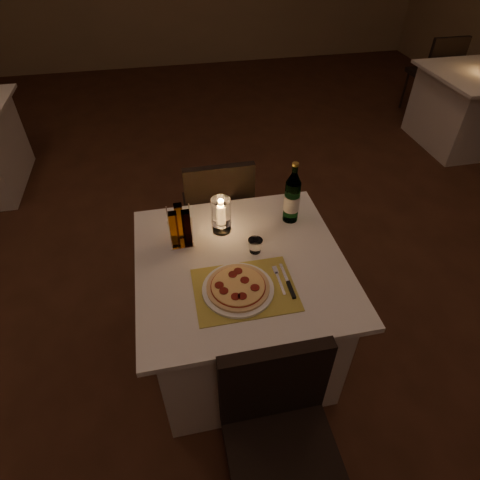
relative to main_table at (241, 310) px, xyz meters
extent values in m
cube|color=#452416|center=(-0.20, 0.21, -0.38)|extent=(8.00, 10.00, 0.02)
cube|color=silver|center=(0.00, 0.00, -0.02)|extent=(0.88, 0.88, 0.71)
cube|color=silver|center=(0.00, 0.00, 0.35)|extent=(1.00, 1.00, 0.03)
cube|color=black|center=(0.00, -0.80, 0.09)|extent=(0.42, 0.42, 0.05)
cube|color=black|center=(0.00, -0.61, 0.32)|extent=(0.42, 0.05, 0.42)
cylinder|color=black|center=(-0.17, -0.63, -0.15)|extent=(0.03, 0.03, 0.44)
cylinder|color=black|center=(0.17, -0.63, -0.15)|extent=(0.03, 0.03, 0.44)
cube|color=black|center=(0.00, 0.80, 0.09)|extent=(0.42, 0.42, 0.05)
cube|color=black|center=(0.00, 0.62, 0.32)|extent=(0.42, 0.05, 0.42)
cylinder|color=black|center=(0.17, 0.97, -0.15)|extent=(0.03, 0.03, 0.44)
cylinder|color=black|center=(-0.17, 0.97, -0.15)|extent=(0.03, 0.03, 0.44)
cylinder|color=black|center=(0.17, 0.63, -0.15)|extent=(0.03, 0.03, 0.44)
cylinder|color=black|center=(-0.17, 0.63, -0.15)|extent=(0.03, 0.03, 0.44)
cube|color=gold|center=(-0.02, -0.18, 0.37)|extent=(0.45, 0.34, 0.00)
cylinder|color=white|center=(-0.05, -0.18, 0.38)|extent=(0.32, 0.32, 0.01)
cylinder|color=#D8B77F|center=(-0.05, -0.18, 0.39)|extent=(0.28, 0.28, 0.01)
cylinder|color=maroon|center=(-0.05, -0.18, 0.40)|extent=(0.24, 0.24, 0.00)
cylinder|color=#EACC7F|center=(-0.05, -0.18, 0.40)|extent=(0.24, 0.24, 0.00)
cylinder|color=maroon|center=(-0.01, -0.16, 0.40)|extent=(0.04, 0.04, 0.00)
cylinder|color=maroon|center=(-0.03, -0.10, 0.40)|extent=(0.04, 0.04, 0.00)
cylinder|color=maroon|center=(-0.06, -0.11, 0.40)|extent=(0.04, 0.04, 0.00)
cylinder|color=maroon|center=(-0.13, -0.16, 0.40)|extent=(0.04, 0.04, 0.00)
cylinder|color=maroon|center=(-0.12, -0.20, 0.40)|extent=(0.04, 0.04, 0.00)
cylinder|color=maroon|center=(-0.07, -0.24, 0.40)|extent=(0.04, 0.04, 0.00)
cylinder|color=maroon|center=(-0.04, -0.25, 0.40)|extent=(0.04, 0.04, 0.00)
cylinder|color=maroon|center=(0.02, -0.21, 0.40)|extent=(0.04, 0.04, 0.00)
cube|color=silver|center=(0.15, -0.18, 0.37)|extent=(0.01, 0.14, 0.00)
cube|color=silver|center=(0.15, -0.09, 0.37)|extent=(0.02, 0.05, 0.00)
cube|color=black|center=(0.18, -0.23, 0.38)|extent=(0.02, 0.10, 0.01)
cube|color=silver|center=(0.18, -0.12, 0.37)|extent=(0.01, 0.12, 0.00)
cylinder|color=#519758|center=(0.33, 0.27, 0.48)|extent=(0.08, 0.08, 0.23)
cylinder|color=#519758|center=(0.33, 0.27, 0.68)|extent=(0.03, 0.03, 0.04)
cylinder|color=gold|center=(0.33, 0.27, 0.70)|extent=(0.03, 0.03, 0.01)
cylinder|color=silver|center=(0.33, 0.27, 0.48)|extent=(0.08, 0.08, 0.09)
cylinder|color=white|center=(-0.05, 0.25, 0.37)|extent=(0.10, 0.10, 0.01)
cylinder|color=white|center=(-0.05, 0.25, 0.40)|extent=(0.02, 0.02, 0.04)
cylinder|color=white|center=(-0.05, 0.25, 0.49)|extent=(0.10, 0.10, 0.15)
cylinder|color=white|center=(-0.05, 0.25, 0.47)|extent=(0.03, 0.03, 0.11)
ellipsoid|color=orange|center=(-0.05, 0.25, 0.54)|extent=(0.02, 0.02, 0.03)
cube|color=white|center=(-0.26, 0.20, 0.37)|extent=(0.12, 0.12, 0.01)
cylinder|color=white|center=(-0.32, 0.15, 0.46)|extent=(0.01, 0.01, 0.18)
cylinder|color=white|center=(-0.21, 0.15, 0.46)|extent=(0.01, 0.01, 0.18)
cylinder|color=white|center=(-0.32, 0.26, 0.46)|extent=(0.01, 0.01, 0.18)
cylinder|color=white|center=(-0.21, 0.26, 0.46)|extent=(0.01, 0.01, 0.18)
cube|color=#BF8C33|center=(-0.29, 0.17, 0.47)|extent=(0.04, 0.04, 0.20)
cube|color=#3F1E14|center=(-0.23, 0.17, 0.47)|extent=(0.04, 0.04, 0.20)
cube|color=#BF8C33|center=(-0.26, 0.23, 0.47)|extent=(0.04, 0.04, 0.20)
cylinder|color=black|center=(-1.87, 3.16, -0.15)|extent=(0.03, 0.03, 0.44)
cylinder|color=black|center=(-1.87, 2.82, -0.15)|extent=(0.03, 0.03, 0.44)
cube|color=silver|center=(2.85, 2.07, -0.02)|extent=(0.88, 0.88, 0.71)
cube|color=black|center=(2.85, 2.87, 0.09)|extent=(0.42, 0.42, 0.05)
cube|color=black|center=(2.85, 2.69, 0.32)|extent=(0.42, 0.05, 0.42)
cylinder|color=black|center=(3.02, 3.04, -0.15)|extent=(0.03, 0.03, 0.44)
cylinder|color=black|center=(2.68, 3.04, -0.15)|extent=(0.03, 0.03, 0.44)
cylinder|color=black|center=(3.02, 2.70, -0.15)|extent=(0.03, 0.03, 0.44)
cylinder|color=black|center=(2.68, 2.70, -0.15)|extent=(0.03, 0.03, 0.44)
camera|label=1|loc=(-0.28, -1.34, 1.72)|focal=30.00mm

